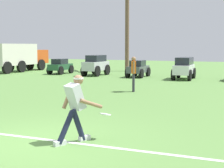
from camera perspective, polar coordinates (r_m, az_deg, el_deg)
ground_plane at (r=7.52m, az=-12.83°, el=-9.48°), size 80.00×80.00×0.00m
field_line_paint at (r=7.74m, az=-11.52°, el=-8.95°), size 24.59×0.89×0.01m
frisbee_thrower at (r=7.23m, az=-6.16°, el=-3.47°), size 0.74×0.94×1.43m
frisbee_in_flight at (r=7.51m, az=-1.10°, el=-5.04°), size 0.33×0.33×0.07m
teammate_near_sideline at (r=15.24m, az=3.61°, el=2.23°), size 0.32×0.48×1.56m
parked_car_slot_a at (r=25.39m, az=-8.58°, el=2.97°), size 1.18×2.24×1.10m
parked_car_slot_b at (r=23.74m, az=-2.70°, el=3.23°), size 1.17×2.35×1.40m
parked_car_slot_c at (r=22.54m, az=4.36°, el=2.60°), size 1.14×2.22×1.10m
parked_car_slot_d at (r=21.43m, az=11.89°, el=2.71°), size 1.26×2.45×1.34m
box_truck at (r=28.23m, az=-15.07°, el=4.51°), size 1.47×5.92×2.20m
palm_tree_far_left at (r=27.91m, az=2.48°, el=10.41°), size 3.46×3.17×6.72m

